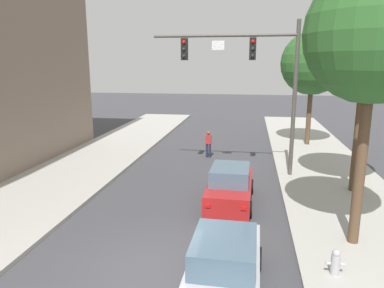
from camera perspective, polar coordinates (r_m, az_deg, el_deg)
name	(u,v)px	position (r m, az deg, el deg)	size (l,w,h in m)	color
ground_plane	(153,270)	(10.67, -6.16, -19.30)	(120.00, 120.00, 0.00)	#424247
traffic_signal_mast	(254,69)	(18.02, 9.73, 11.58)	(7.03, 0.38, 7.50)	#514C47
car_lead_red	(230,187)	(14.88, 6.07, -6.73)	(1.90, 4.27, 1.60)	#B21E1E
car_following_silver	(224,269)	(9.35, 5.13, -19.07)	(1.90, 4.27, 1.60)	#B7B7BC
pedestrian_crossing_road	(208,143)	(21.99, 2.62, 0.19)	(0.36, 0.22, 1.64)	#232847
fire_hydrant	(335,262)	(10.69, 21.78, -16.96)	(0.48, 0.24, 0.72)	#B2B2B7
street_tree_nearest	(374,35)	(11.58, 26.93, 15.14)	(3.90, 3.90, 8.23)	brown
street_tree_second	(367,45)	(16.75, 25.96, 13.92)	(4.09, 4.09, 8.30)	brown
street_tree_third	(313,64)	(25.81, 18.56, 12.00)	(4.20, 4.20, 7.62)	brown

